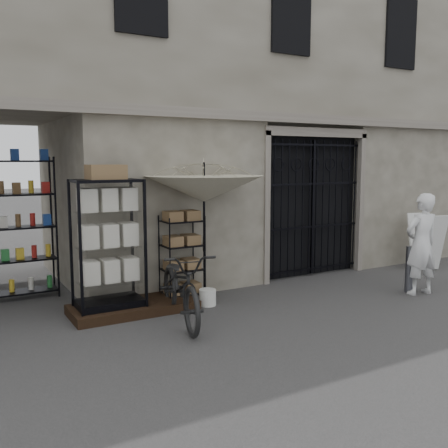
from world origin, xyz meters
TOP-DOWN VIEW (x-y plane):
  - ground at (0.00, 0.00)m, footprint 80.00×80.00m
  - main_building at (0.00, 4.00)m, footprint 14.00×4.00m
  - iron_gate at (1.75, 2.28)m, footprint 2.50×0.21m
  - step_platform at (-2.40, 1.55)m, footprint 2.00×0.90m
  - display_cabinet at (-2.78, 1.56)m, footprint 1.15×0.92m
  - wire_rack at (-1.45, 1.73)m, footprint 0.75×0.62m
  - market_umbrella at (-1.09, 1.58)m, footprint 2.32×2.34m
  - white_bucket at (-1.19, 1.28)m, footprint 0.32×0.32m
  - bicycle at (-1.93, 0.73)m, footprint 0.94×1.23m
  - steel_bollard at (2.47, 0.19)m, footprint 0.20×0.20m
  - shopkeeper at (2.53, 0.00)m, footprint 0.88×1.92m
  - easel_sign at (4.31, 1.28)m, footprint 0.72×0.79m

SIDE VIEW (x-z plane):
  - ground at x=0.00m, z-range 0.00..0.00m
  - bicycle at x=-1.93m, z-range -1.06..1.06m
  - shopkeeper at x=2.53m, z-range -0.22..0.22m
  - step_platform at x=-2.40m, z-range 0.00..0.15m
  - white_bucket at x=-1.19m, z-range 0.00..0.28m
  - steel_bollard at x=2.47m, z-range 0.00..0.86m
  - easel_sign at x=4.31m, z-range 0.02..1.26m
  - wire_rack at x=-1.45m, z-range -0.02..1.48m
  - display_cabinet at x=-2.78m, z-range -0.03..2.13m
  - iron_gate at x=1.75m, z-range 0.00..3.00m
  - market_umbrella at x=-1.09m, z-range 0.63..3.52m
  - main_building at x=0.00m, z-range 0.00..9.00m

